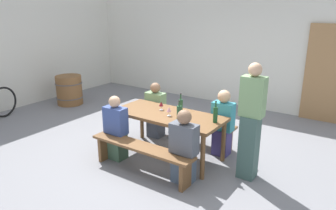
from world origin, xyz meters
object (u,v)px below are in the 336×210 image
seated_guest_far_0 (156,112)px  wine_barrel (69,90)px  wine_bottle_1 (215,114)px  standing_host (251,124)px  bench_far (190,124)px  bench_near (141,152)px  wine_glass_1 (169,110)px  wine_bottle_0 (181,105)px  seated_guest_near_1 (184,149)px  seated_guest_near_0 (116,130)px  wine_glass_0 (161,104)px  tasting_table (168,118)px  seated_guest_far_1 (223,124)px  wine_bottle_2 (179,113)px  wooden_door (327,74)px

seated_guest_far_0 → wine_barrel: size_ratio=1.44×
wine_bottle_1 → standing_host: bearing=1.9°
wine_bottle_1 → standing_host: (0.55, 0.02, -0.04)m
bench_far → standing_host: bearing=-24.4°
bench_near → seated_guest_far_0: size_ratio=1.64×
standing_host → wine_barrel: size_ratio=2.30×
wine_glass_1 → wine_barrel: bearing=164.2°
wine_bottle_0 → wine_glass_1: wine_bottle_0 is taller
bench_far → seated_guest_near_1: size_ratio=1.61×
seated_guest_far_0 → seated_guest_near_0: bearing=1.5°
standing_host → wine_glass_0: bearing=-0.2°
seated_guest_far_0 → standing_host: standing_host is taller
wine_bottle_1 → seated_guest_near_1: bearing=-104.3°
seated_guest_near_1 → wine_bottle_1: bearing=-14.3°
bench_far → wine_bottle_0: wine_bottle_0 is taller
bench_near → standing_host: size_ratio=1.03×
wine_bottle_1 → seated_guest_near_0: size_ratio=0.32×
tasting_table → bench_near: bearing=-90.0°
wine_glass_1 → seated_guest_near_1: 0.83m
seated_guest_near_0 → seated_guest_far_1: (1.37, 1.12, 0.04)m
wine_bottle_2 → seated_guest_far_1: bearing=63.3°
tasting_table → seated_guest_far_1: size_ratio=1.63×
bench_far → wine_glass_0: size_ratio=11.77×
wine_bottle_0 → seated_guest_far_1: (0.61, 0.36, -0.32)m
seated_guest_near_0 → wine_barrel: size_ratio=1.45×
wine_glass_1 → seated_guest_far_1: size_ratio=0.13×
tasting_table → wine_glass_0: bearing=154.9°
wine_glass_0 → wine_barrel: size_ratio=0.20×
wine_bottle_2 → seated_guest_far_0: size_ratio=0.31×
wooden_door → wine_glass_0: 3.83m
seated_guest_far_0 → wine_glass_0: bearing=45.3°
bench_far → seated_guest_near_1: (0.66, -1.27, 0.17)m
bench_far → wine_bottle_2: wine_bottle_2 is taller
wooden_door → standing_host: wooden_door is taller
wine_bottle_1 → wine_glass_0: size_ratio=2.29×
wine_glass_0 → wine_barrel: 3.74m
wine_bottle_2 → wine_barrel: size_ratio=0.44×
wine_bottle_0 → wine_glass_0: wine_bottle_0 is taller
seated_guest_near_1 → wine_barrel: (-4.45, 1.58, -0.14)m
tasting_table → wine_barrel: 3.94m
wine_bottle_1 → wine_bottle_2: (-0.47, -0.27, 0.00)m
wooden_door → wine_bottle_0: bearing=-118.4°
wine_bottle_1 → bench_far: bearing=142.0°
tasting_table → wine_bottle_0: bearing=60.0°
seated_guest_far_1 → wine_barrel: bearing=-95.8°
bench_near → wine_glass_0: (-0.21, 0.81, 0.50)m
wine_bottle_1 → seated_guest_far_0: 1.61m
bench_near → wine_bottle_1: (0.82, 0.78, 0.53)m
bench_far → seated_guest_near_0: seated_guest_near_0 is taller
bench_far → wine_bottle_2: (0.34, -0.91, 0.53)m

